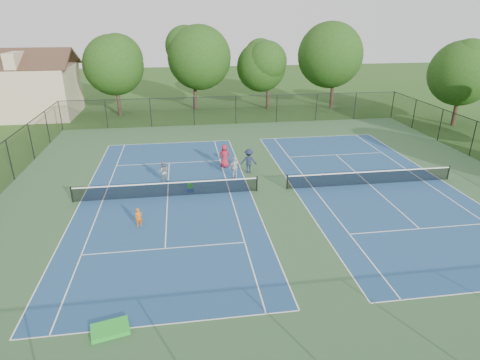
{
  "coord_description": "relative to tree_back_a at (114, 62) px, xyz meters",
  "views": [
    {
      "loc": [
        -5.77,
        -24.3,
        11.09
      ],
      "look_at": [
        -2.34,
        -1.0,
        1.3
      ],
      "focal_mm": 30.0,
      "sensor_mm": 36.0,
      "label": 1
    }
  ],
  "objects": [
    {
      "name": "child_player",
      "position": [
        4.52,
        -27.82,
        -5.48
      ],
      "size": [
        0.47,
        0.39,
        1.11
      ],
      "primitive_type": "imported",
      "rotation": [
        0.0,
        0.0,
        0.35
      ],
      "color": "#DF600E",
      "rests_on": "ground"
    },
    {
      "name": "tree_back_c",
      "position": [
        18.0,
        1.0,
        -0.56
      ],
      "size": [
        6.0,
        6.0,
        8.4
      ],
      "color": "#2D2116",
      "rests_on": "ground"
    },
    {
      "name": "tree_back_d",
      "position": [
        26.0,
        0.0,
        0.79
      ],
      "size": [
        7.8,
        7.8,
        10.37
      ],
      "color": "#2D2116",
      "rests_on": "ground"
    },
    {
      "name": "tennis_court_left",
      "position": [
        6.0,
        -24.0,
        -5.94
      ],
      "size": [
        12.0,
        23.83,
        1.07
      ],
      "color": "navy",
      "rests_on": "ground"
    },
    {
      "name": "bystander_c",
      "position": [
        10.31,
        -19.09,
        -5.13
      ],
      "size": [
        0.93,
        0.64,
        1.82
      ],
      "primitive_type": "imported",
      "rotation": [
        0.0,
        0.0,
        3.07
      ],
      "color": "maroon",
      "rests_on": "ground"
    },
    {
      "name": "tree_side_e",
      "position": [
        36.0,
        -10.0,
        -0.23
      ],
      "size": [
        6.6,
        6.6,
        8.87
      ],
      "color": "#2D2116",
      "rests_on": "ground"
    },
    {
      "name": "court_pad",
      "position": [
        13.0,
        -24.0,
        -6.03
      ],
      "size": [
        36.0,
        36.0,
        0.01
      ],
      "primitive_type": "cube",
      "color": "#345B33",
      "rests_on": "ground"
    },
    {
      "name": "ground",
      "position": [
        13.0,
        -24.0,
        -6.04
      ],
      "size": [
        140.0,
        140.0,
        0.0
      ],
      "primitive_type": "plane",
      "color": "#234716",
      "rests_on": "ground"
    },
    {
      "name": "bystander_a",
      "position": [
        10.8,
        -21.48,
        -5.23
      ],
      "size": [
        1.02,
        0.63,
        1.62
      ],
      "primitive_type": "imported",
      "rotation": [
        0.0,
        0.0,
        3.41
      ],
      "color": "silver",
      "rests_on": "ground"
    },
    {
      "name": "clapboard_house",
      "position": [
        -10.0,
        1.0,
        -2.95
      ],
      "size": [
        10.8,
        8.1,
        7.65
      ],
      "color": "tan",
      "rests_on": "ground"
    },
    {
      "name": "instructor",
      "position": [
        5.7,
        -21.39,
        -5.27
      ],
      "size": [
        0.79,
        0.64,
        1.53
      ],
      "primitive_type": "imported",
      "rotation": [
        0.0,
        0.0,
        3.22
      ],
      "color": "gray",
      "rests_on": "ground"
    },
    {
      "name": "perimeter_fence",
      "position": [
        13.0,
        -24.0,
        -4.44
      ],
      "size": [
        36.08,
        36.08,
        3.02
      ],
      "color": "black",
      "rests_on": "ground"
    },
    {
      "name": "tennis_court_right",
      "position": [
        20.0,
        -24.0,
        -5.94
      ],
      "size": [
        12.0,
        23.83,
        1.07
      ],
      "color": "navy",
      "rests_on": "ground"
    },
    {
      "name": "tree_back_b",
      "position": [
        9.0,
        2.0,
        0.56
      ],
      "size": [
        7.6,
        7.6,
        10.03
      ],
      "color": "#2D2116",
      "rests_on": "ground"
    },
    {
      "name": "green_tarp",
      "position": [
        4.1,
        -35.95,
        -5.94
      ],
      "size": [
        1.55,
        1.2,
        0.18
      ],
      "primitive_type": "cube",
      "rotation": [
        0.0,
        0.0,
        0.23
      ],
      "color": "green",
      "rests_on": "ground"
    },
    {
      "name": "ball_crate",
      "position": [
        7.51,
        -23.42,
        -5.9
      ],
      "size": [
        0.42,
        0.33,
        0.27
      ],
      "primitive_type": "cube",
      "rotation": [
        0.0,
        0.0,
        0.05
      ],
      "color": "#163699",
      "rests_on": "ground"
    },
    {
      "name": "ball_hopper",
      "position": [
        7.51,
        -23.42,
        -5.56
      ],
      "size": [
        0.35,
        0.29,
        0.41
      ],
      "primitive_type": "cube",
      "rotation": [
        0.0,
        0.0,
        -0.04
      ],
      "color": "green",
      "rests_on": "ball_crate"
    },
    {
      "name": "tree_back_a",
      "position": [
        0.0,
        0.0,
        0.0
      ],
      "size": [
        6.8,
        6.8,
        9.15
      ],
      "color": "#2D2116",
      "rests_on": "ground"
    },
    {
      "name": "bystander_b",
      "position": [
        11.98,
        -20.53,
        -5.11
      ],
      "size": [
        1.31,
        0.91,
        1.85
      ],
      "primitive_type": "imported",
      "rotation": [
        0.0,
        0.0,
        2.94
      ],
      "color": "#1A203A",
      "rests_on": "ground"
    }
  ]
}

